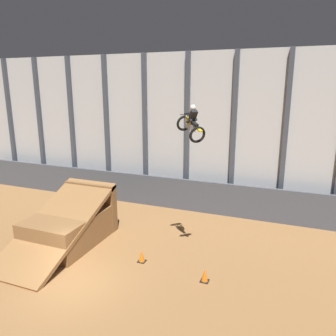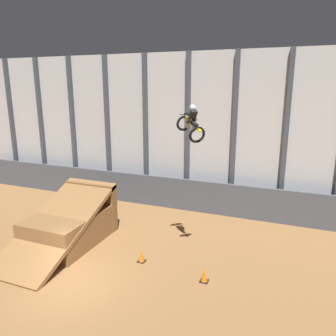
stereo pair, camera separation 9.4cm
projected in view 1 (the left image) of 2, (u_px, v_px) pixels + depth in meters
ground_plane at (72, 284)px, 13.66m from camera, size 60.00×60.00×0.00m
arena_back_wall at (166, 131)px, 22.11m from camera, size 32.00×0.40×10.14m
lower_barrier at (161, 192)px, 22.20m from camera, size 31.36×0.20×2.11m
dirt_ramp at (71, 224)px, 17.29m from camera, size 3.12×6.48×2.86m
rider_bike_solo at (191, 124)px, 14.08m from camera, size 1.65×1.70×1.61m
traffic_cone_near_ramp at (205, 275)px, 13.77m from camera, size 0.36×0.36×0.58m
traffic_cone_arena_edge at (142, 256)px, 15.32m from camera, size 0.36×0.36×0.58m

